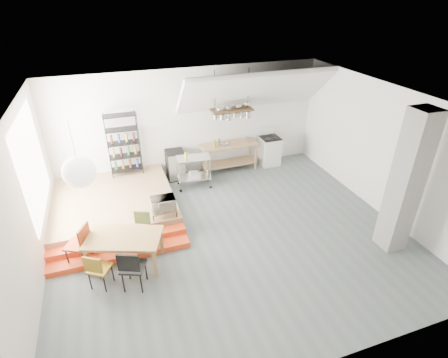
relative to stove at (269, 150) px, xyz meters
name	(u,v)px	position (x,y,z in m)	size (l,w,h in m)	color
floor	(230,235)	(-2.50, -3.16, -0.48)	(8.00, 8.00, 0.00)	slate
wall_back	(190,123)	(-2.50, 0.34, 1.12)	(8.00, 0.04, 3.20)	silver
wall_left	(24,210)	(-6.50, -3.16, 1.12)	(0.04, 7.00, 3.20)	silver
wall_right	(382,150)	(1.50, -3.16, 1.12)	(0.04, 7.00, 3.20)	silver
ceiling	(232,103)	(-2.50, -3.16, 2.72)	(8.00, 7.00, 0.02)	white
slope_ceiling	(255,91)	(-0.70, -0.26, 2.07)	(4.40, 1.80, 0.15)	white
window_pane	(33,165)	(-6.48, -1.66, 1.32)	(0.02, 2.50, 2.20)	white
platform	(114,203)	(-5.00, -1.16, -0.28)	(3.00, 3.00, 0.40)	#946C4A
step_lower	(121,255)	(-5.00, -3.11, -0.41)	(3.00, 0.35, 0.13)	red
step_upper	(119,243)	(-5.00, -2.76, -0.35)	(3.00, 0.35, 0.27)	red
concrete_column	(406,183)	(0.80, -4.66, 1.12)	(0.50, 0.50, 3.20)	gray
kitchen_counter	(229,152)	(-1.40, -0.01, 0.15)	(1.80, 0.60, 0.91)	#946C4A
stove	(269,150)	(0.00, 0.00, 0.00)	(0.60, 0.60, 1.18)	white
pot_rack	(233,112)	(-1.37, -0.23, 1.50)	(1.20, 0.50, 1.43)	#3A2717
wire_shelving	(124,144)	(-4.50, 0.04, 0.85)	(0.88, 0.38, 1.80)	black
microwave_shelf	(164,210)	(-3.90, -2.41, 0.07)	(0.60, 0.40, 0.16)	#946C4A
paper_lantern	(79,172)	(-5.45, -3.15, 1.72)	(0.60, 0.60, 0.60)	white
dining_table	(124,240)	(-4.88, -3.36, 0.15)	(1.70, 1.31, 0.71)	olive
chair_mustard	(97,268)	(-5.44, -3.87, 0.02)	(0.53, 0.53, 0.83)	#A0771B
chair_black	(132,267)	(-4.82, -4.11, 0.08)	(0.57, 0.57, 0.95)	black
chair_olive	(142,226)	(-4.47, -2.79, 0.00)	(0.49, 0.49, 0.81)	#51612D
chair_red	(80,242)	(-5.73, -3.05, 0.09)	(0.59, 0.59, 0.96)	#A63917
rolling_cart	(194,168)	(-2.70, -0.65, 0.12)	(1.00, 0.63, 0.93)	silver
mini_fridge	(176,165)	(-3.09, 0.04, -0.04)	(0.52, 0.52, 0.89)	black
microwave	(163,204)	(-3.90, -2.41, 0.24)	(0.56, 0.38, 0.31)	beige
bowl	(225,144)	(-1.55, -0.06, 0.46)	(0.22, 0.22, 0.05)	silver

